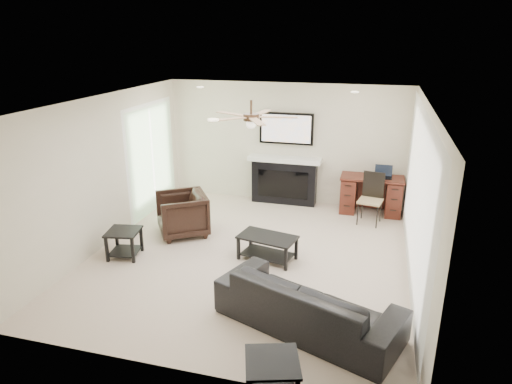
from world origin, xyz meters
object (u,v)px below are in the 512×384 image
coffee_table (267,248)px  sofa (308,303)px  fireplace_unit (284,159)px  armchair (182,214)px  desk (371,195)px

coffee_table → sofa: bearing=-48.9°
coffee_table → fireplace_unit: (-0.28, 2.61, 0.75)m
sofa → coffee_table: 1.84m
fireplace_unit → armchair: bearing=-124.5°
sofa → coffee_table: (-0.90, 1.60, -0.13)m
armchair → coffee_table: 1.80m
armchair → fireplace_unit: 2.56m
armchair → desk: armchair is taller
armchair → desk: 3.75m
sofa → desk: (0.61, 4.08, 0.05)m
fireplace_unit → coffee_table: bearing=-83.8°
armchair → desk: size_ratio=0.69×
armchair → coffee_table: (1.70, -0.55, -0.18)m
coffee_table → desk: desk is taller
coffee_table → fireplace_unit: size_ratio=0.47×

